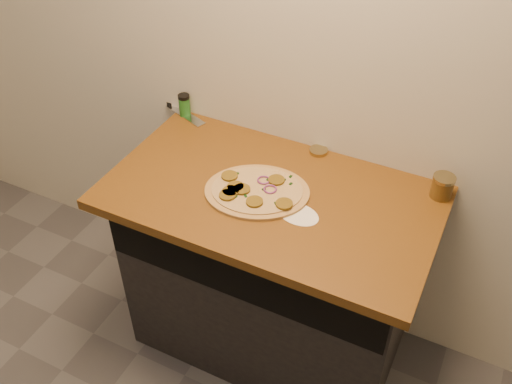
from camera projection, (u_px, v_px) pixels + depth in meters
The scene contains 8 objects.
cabinet at pixel (273, 274), 2.38m from camera, with size 1.10×0.60×0.86m, color black.
countertop at pixel (271, 196), 2.07m from camera, with size 1.20×0.70×0.04m, color brown.
pizza at pixel (256, 191), 2.04m from camera, with size 0.48×0.48×0.03m.
chefs_knife at pixel (174, 107), 2.49m from camera, with size 0.32×0.15×0.02m.
mason_jar_lid at pixel (318, 151), 2.23m from camera, with size 0.07×0.07×0.02m, color #988758.
salsa_jar at pixel (442, 186), 2.01m from camera, with size 0.08×0.08×0.09m.
spice_shaker at pixel (184, 105), 2.42m from camera, with size 0.05×0.05×0.10m.
flour_spill at pixel (298, 214), 1.96m from camera, with size 0.15×0.15×0.00m, color white.
Camera 1 is at (0.65, -0.02, 2.22)m, focal length 40.00 mm.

